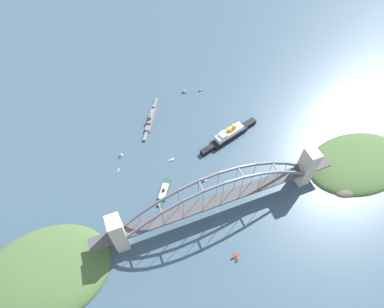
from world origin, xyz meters
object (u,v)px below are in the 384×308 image
(small_boat_2, at_px, (118,171))
(naval_cruiser, at_px, (151,118))
(seaplane_taxiing_near_bridge, at_px, (236,256))
(small_boat_1, at_px, (204,179))
(harbor_ferry_steamer, at_px, (164,192))
(small_boat_4, at_px, (200,89))
(small_boat_5, at_px, (172,160))
(small_boat_0, at_px, (184,90))
(ocean_liner, at_px, (229,135))
(small_boat_3, at_px, (121,154))
(harbor_arch_bridge, at_px, (219,198))

(small_boat_2, bearing_deg, naval_cruiser, 47.21)
(seaplane_taxiing_near_bridge, xyz_separation_m, small_boat_1, (4.70, 99.71, 1.84))
(harbor_ferry_steamer, relative_size, small_boat_4, 4.57)
(small_boat_5, bearing_deg, small_boat_2, 172.98)
(seaplane_taxiing_near_bridge, xyz_separation_m, small_boat_0, (36.83, 256.62, 2.43))
(harbor_ferry_steamer, bearing_deg, ocean_liner, 23.92)
(ocean_liner, xyz_separation_m, small_boat_0, (-25.59, 106.28, -2.30))
(small_boat_0, height_order, small_boat_1, small_boat_0)
(ocean_liner, xyz_separation_m, seaplane_taxiing_near_bridge, (-62.41, -150.34, -4.73))
(naval_cruiser, height_order, small_boat_3, naval_cruiser)
(harbor_ferry_steamer, bearing_deg, small_boat_2, 131.23)
(harbor_arch_bridge, bearing_deg, small_boat_0, 80.53)
(small_boat_0, height_order, small_boat_5, small_boat_0)
(small_boat_2, bearing_deg, ocean_liner, -0.57)
(ocean_liner, distance_m, small_boat_5, 85.26)
(harbor_ferry_steamer, height_order, small_boat_2, harbor_ferry_steamer)
(seaplane_taxiing_near_bridge, bearing_deg, harbor_ferry_steamer, 114.62)
(small_boat_1, relative_size, small_boat_5, 1.04)
(small_boat_3, bearing_deg, harbor_arch_bridge, -53.82)
(harbor_arch_bridge, bearing_deg, seaplane_taxiing_near_bridge, -93.59)
(harbor_arch_bridge, xyz_separation_m, small_boat_5, (-25.99, 85.89, -29.19))
(ocean_liner, height_order, naval_cruiser, ocean_liner)
(seaplane_taxiing_near_bridge, bearing_deg, small_boat_5, 98.86)
(ocean_liner, relative_size, small_boat_0, 10.29)
(small_boat_4, bearing_deg, small_boat_5, -128.01)
(ocean_liner, bearing_deg, small_boat_0, 103.54)
(naval_cruiser, bearing_deg, small_boat_3, -139.22)
(seaplane_taxiing_near_bridge, xyz_separation_m, small_boat_4, (61.28, 250.54, 1.85))
(small_boat_2, relative_size, small_boat_4, 0.71)
(ocean_liner, relative_size, small_boat_1, 11.95)
(seaplane_taxiing_near_bridge, xyz_separation_m, small_boat_2, (-90.47, 151.87, -0.85))
(small_boat_0, relative_size, small_boat_1, 1.16)
(naval_cruiser, xyz_separation_m, small_boat_2, (-63.56, -68.66, -1.66))
(naval_cruiser, bearing_deg, small_boat_5, -86.63)
(harbor_ferry_steamer, distance_m, seaplane_taxiing_near_bridge, 112.14)
(harbor_arch_bridge, distance_m, small_boat_0, 203.41)
(small_boat_3, bearing_deg, small_boat_5, -27.13)
(small_boat_2, relative_size, small_boat_3, 0.73)
(harbor_arch_bridge, height_order, small_boat_4, harbor_arch_bridge)
(seaplane_taxiing_near_bridge, distance_m, small_boat_1, 99.84)
(small_boat_1, bearing_deg, seaplane_taxiing_near_bridge, -92.70)
(harbor_arch_bridge, bearing_deg, ocean_liner, 57.63)
(ocean_liner, xyz_separation_m, small_boat_1, (-57.72, -50.63, -2.89))
(ocean_liner, bearing_deg, small_boat_3, 170.78)
(harbor_ferry_steamer, relative_size, small_boat_1, 4.65)
(harbor_ferry_steamer, bearing_deg, small_boat_0, 61.63)
(harbor_arch_bridge, height_order, small_boat_5, harbor_arch_bridge)
(ocean_liner, distance_m, harbor_ferry_steamer, 119.46)
(small_boat_4, height_order, small_boat_5, small_boat_4)
(small_boat_2, bearing_deg, harbor_arch_bridge, -45.06)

